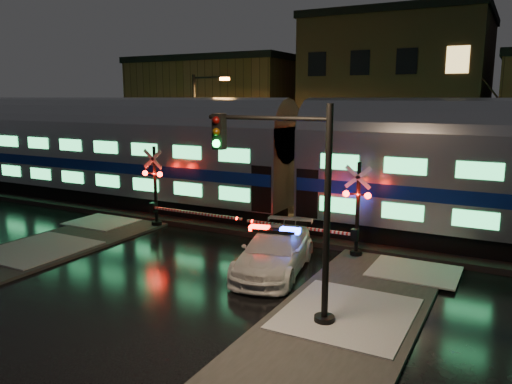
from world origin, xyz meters
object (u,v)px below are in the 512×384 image
at_px(crossing_signal_left, 160,195).
at_px(traffic_light, 294,209).
at_px(streetlight, 198,129).
at_px(police_car, 274,252).
at_px(crossing_signal_right, 347,219).

bearing_deg(crossing_signal_left, traffic_light, -32.72).
height_order(traffic_light, streetlight, streetlight).
height_order(police_car, crossing_signal_right, crossing_signal_right).
height_order(police_car, crossing_signal_left, crossing_signal_left).
relative_size(crossing_signal_right, traffic_light, 0.88).
bearing_deg(traffic_light, streetlight, 147.55).
distance_m(police_car, crossing_signal_right, 3.45).
bearing_deg(crossing_signal_right, police_car, -121.10).
xyz_separation_m(crossing_signal_right, traffic_light, (0.43, -6.15, 1.66)).
relative_size(police_car, streetlight, 0.73).
bearing_deg(streetlight, crossing_signal_right, -30.14).
bearing_deg(crossing_signal_right, crossing_signal_left, 179.98).
xyz_separation_m(police_car, traffic_light, (2.16, -3.27, 2.45)).
xyz_separation_m(police_car, crossing_signal_left, (-7.42, 2.88, 0.85)).
distance_m(traffic_light, streetlight, 17.60).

